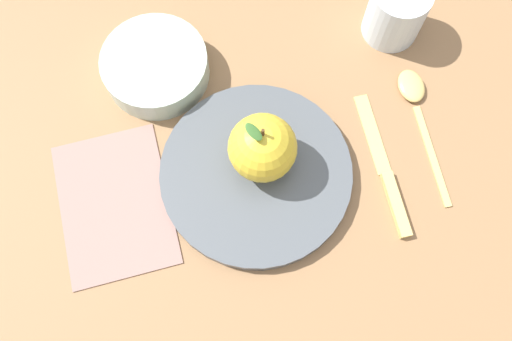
{
  "coord_description": "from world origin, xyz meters",
  "views": [
    {
      "loc": [
        0.04,
        0.21,
        0.62
      ],
      "look_at": [
        0.02,
        0.01,
        0.02
      ],
      "focal_mm": 36.46,
      "sensor_mm": 36.0,
      "label": 1
    }
  ],
  "objects": [
    {
      "name": "ground_plane",
      "position": [
        0.0,
        0.0,
        0.0
      ],
      "size": [
        2.4,
        2.4,
        0.0
      ],
      "primitive_type": "plane",
      "color": "olive"
    },
    {
      "name": "dinner_plate",
      "position": [
        0.02,
        0.01,
        0.01
      ],
      "size": [
        0.24,
        0.24,
        0.02
      ],
      "color": "#4C5156",
      "rests_on": "ground_plane"
    },
    {
      "name": "apple",
      "position": [
        0.01,
        -0.01,
        0.06
      ],
      "size": [
        0.08,
        0.08,
        0.09
      ],
      "color": "gold",
      "rests_on": "dinner_plate"
    },
    {
      "name": "side_bowl",
      "position": [
        0.14,
        -0.14,
        0.02
      ],
      "size": [
        0.14,
        0.14,
        0.04
      ],
      "color": "#B2C6B2",
      "rests_on": "ground_plane"
    },
    {
      "name": "cup",
      "position": [
        -0.18,
        -0.19,
        0.04
      ],
      "size": [
        0.08,
        0.08,
        0.08
      ],
      "color": "silver",
      "rests_on": "ground_plane"
    },
    {
      "name": "knife",
      "position": [
        -0.14,
        0.02,
        0.0
      ],
      "size": [
        0.04,
        0.19,
        0.01
      ],
      "color": "#D8B766",
      "rests_on": "ground_plane"
    },
    {
      "name": "spoon",
      "position": [
        -0.19,
        -0.07,
        0.01
      ],
      "size": [
        0.04,
        0.19,
        0.01
      ],
      "color": "#D8B766",
      "rests_on": "ground_plane"
    },
    {
      "name": "linen_napkin",
      "position": [
        0.2,
        0.03,
        0.0
      ],
      "size": [
        0.16,
        0.21,
        0.0
      ],
      "primitive_type": "cube",
      "rotation": [
        0.0,
        0.0,
        3.32
      ],
      "color": "gray",
      "rests_on": "ground_plane"
    }
  ]
}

